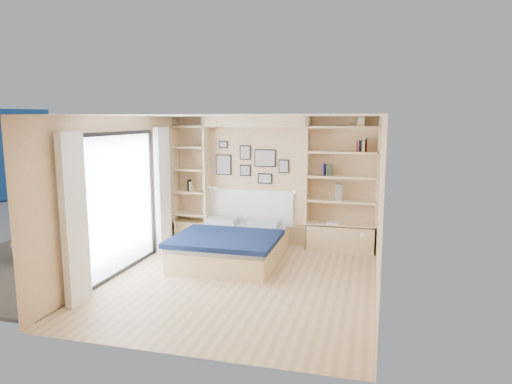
# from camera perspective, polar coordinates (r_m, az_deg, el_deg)

# --- Properties ---
(ground) EXTENTS (4.50, 4.50, 0.00)m
(ground) POSITION_cam_1_polar(r_m,az_deg,el_deg) (7.07, -1.98, -11.18)
(ground) COLOR #D9B687
(ground) RESTS_ON ground
(room_shell) EXTENTS (4.50, 4.50, 4.50)m
(room_shell) POSITION_cam_1_polar(r_m,az_deg,el_deg) (8.31, -1.58, -0.39)
(room_shell) COLOR #D6B383
(room_shell) RESTS_ON ground
(bed) EXTENTS (1.73, 2.30, 1.07)m
(bed) POSITION_cam_1_polar(r_m,az_deg,el_deg) (8.04, -3.00, -6.59)
(bed) COLOR beige
(bed) RESTS_ON ground
(photo_gallery) EXTENTS (1.48, 0.02, 0.82)m
(photo_gallery) POSITION_cam_1_polar(r_m,az_deg,el_deg) (8.93, -0.75, 3.69)
(photo_gallery) COLOR black
(photo_gallery) RESTS_ON ground
(reading_lamps) EXTENTS (1.92, 0.12, 0.15)m
(reading_lamps) POSITION_cam_1_polar(r_m,az_deg,el_deg) (8.74, -0.17, 0.24)
(reading_lamps) COLOR silver
(reading_lamps) RESTS_ON ground
(shelf_decor) EXTENTS (3.46, 0.23, 2.03)m
(shelf_decor) POSITION_cam_1_polar(r_m,az_deg,el_deg) (8.48, 9.68, 4.02)
(shelf_decor) COLOR navy
(shelf_decor) RESTS_ON ground
(deck) EXTENTS (3.20, 4.00, 0.05)m
(deck) POSITION_cam_1_polar(r_m,az_deg,el_deg) (8.75, -25.44, -8.05)
(deck) COLOR brown
(deck) RESTS_ON ground
(deck_chair) EXTENTS (0.57, 0.81, 0.74)m
(deck_chair) POSITION_cam_1_polar(r_m,az_deg,el_deg) (8.89, -25.38, -5.43)
(deck_chair) COLOR tan
(deck_chair) RESTS_ON ground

